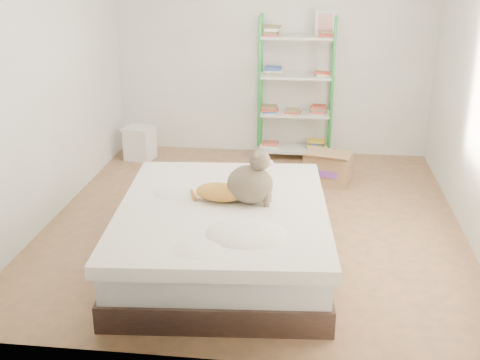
# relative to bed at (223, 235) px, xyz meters

# --- Properties ---
(room) EXTENTS (3.81, 4.21, 2.61)m
(room) POSITION_rel_bed_xyz_m (0.17, 0.89, 1.04)
(room) COLOR #B47C52
(room) RESTS_ON ground
(bed) EXTENTS (1.77, 2.14, 0.51)m
(bed) POSITION_rel_bed_xyz_m (0.00, 0.00, 0.00)
(bed) COLOR brown
(bed) RESTS_ON ground
(orange_cat) EXTENTS (0.49, 0.30, 0.19)m
(orange_cat) POSITION_rel_bed_xyz_m (-0.04, 0.09, 0.35)
(orange_cat) COLOR #EFA849
(orange_cat) RESTS_ON bed
(grey_cat) EXTENTS (0.41, 0.35, 0.45)m
(grey_cat) POSITION_rel_bed_xyz_m (0.20, 0.09, 0.48)
(grey_cat) COLOR #83735A
(grey_cat) RESTS_ON bed
(shelf_unit) EXTENTS (0.88, 0.36, 1.74)m
(shelf_unit) POSITION_rel_bed_xyz_m (0.47, 2.77, 0.56)
(shelf_unit) COLOR green
(shelf_unit) RESTS_ON ground
(cardboard_box) EXTENTS (0.55, 0.56, 0.38)m
(cardboard_box) POSITION_rel_bed_xyz_m (0.87, 1.95, -0.09)
(cardboard_box) COLOR #8E6652
(cardboard_box) RESTS_ON ground
(white_bin) EXTENTS (0.40, 0.37, 0.40)m
(white_bin) POSITION_rel_bed_xyz_m (-1.38, 2.48, -0.06)
(white_bin) COLOR white
(white_bin) RESTS_ON ground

